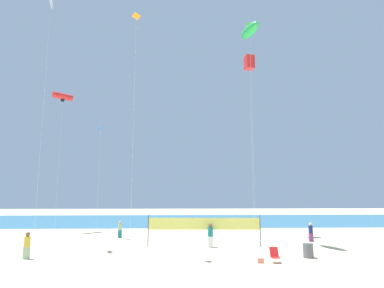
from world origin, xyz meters
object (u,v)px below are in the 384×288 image
(kite_blue_diamond, at_px, (100,130))
(beachgoer_mustard_shirt, at_px, (27,244))
(beachgoer_sage_shirt, at_px, (120,229))
(trash_barrel, at_px, (308,251))
(beachgoer_navy_shirt, at_px, (311,231))
(kite_orange_diamond, at_px, (136,24))
(kite_red_box, at_px, (249,63))
(volleyball_net, at_px, (204,225))
(kite_white_delta, at_px, (51,2))
(beachgoer_teal_shirt, at_px, (210,234))
(beach_handbag, at_px, (261,261))
(kite_red_tube, at_px, (63,97))
(folding_beach_chair, at_px, (275,255))
(kite_green_inflatable, at_px, (250,31))

(kite_blue_diamond, bearing_deg, beachgoer_mustard_shirt, -103.53)
(beachgoer_sage_shirt, height_order, trash_barrel, beachgoer_sage_shirt)
(beachgoer_navy_shirt, xyz_separation_m, kite_orange_diamond, (-14.38, -5.79, 15.49))
(beachgoer_sage_shirt, bearing_deg, kite_red_box, -94.30)
(volleyball_net, relative_size, kite_white_delta, 0.42)
(kite_orange_diamond, bearing_deg, kite_red_box, 42.73)
(beachgoer_teal_shirt, relative_size, volleyball_net, 0.21)
(beachgoer_sage_shirt, relative_size, kite_blue_diamond, 0.15)
(trash_barrel, distance_m, kite_blue_diamond, 20.59)
(beach_handbag, bearing_deg, beachgoer_mustard_shirt, 173.66)
(beachgoer_mustard_shirt, xyz_separation_m, beach_handbag, (14.59, -1.62, -0.75))
(beachgoer_navy_shirt, relative_size, kite_blue_diamond, 0.15)
(beachgoer_mustard_shirt, relative_size, kite_orange_diamond, 0.10)
(kite_orange_diamond, xyz_separation_m, kite_white_delta, (-7.80, 3.48, 3.74))
(beachgoer_teal_shirt, relative_size, trash_barrel, 2.00)
(beachgoer_navy_shirt, bearing_deg, kite_red_tube, -120.83)
(beach_handbag, relative_size, kite_red_box, 0.02)
(trash_barrel, bearing_deg, beachgoer_navy_shirt, 66.17)
(trash_barrel, relative_size, kite_red_box, 0.05)
(beachgoer_mustard_shirt, relative_size, beach_handbag, 4.64)
(kite_red_box, bearing_deg, kite_red_tube, 169.76)
(trash_barrel, relative_size, beach_handbag, 2.50)
(beachgoer_teal_shirt, bearing_deg, kite_blue_diamond, -24.38)
(beachgoer_mustard_shirt, distance_m, kite_blue_diamond, 12.68)
(folding_beach_chair, relative_size, kite_white_delta, 0.04)
(volleyball_net, height_order, kite_orange_diamond, kite_orange_diamond)
(kite_red_tube, bearing_deg, trash_barrel, -32.55)
(beachgoer_mustard_shirt, relative_size, kite_red_box, 0.09)
(beachgoer_teal_shirt, bearing_deg, kite_red_box, -125.72)
(kite_red_box, bearing_deg, folding_beach_chair, -96.76)
(kite_white_delta, bearing_deg, beachgoer_teal_shirt, -0.67)
(volleyball_net, xyz_separation_m, beach_handbag, (2.99, -5.69, -1.50))
(folding_beach_chair, height_order, kite_red_tube, kite_red_tube)
(beach_handbag, distance_m, kite_orange_diamond, 18.21)
(beachgoer_sage_shirt, xyz_separation_m, kite_red_box, (12.67, 1.06, 16.71))
(kite_red_tube, height_order, kite_orange_diamond, kite_orange_diamond)
(beachgoer_teal_shirt, distance_m, kite_green_inflatable, 17.78)
(beachgoer_navy_shirt, xyz_separation_m, kite_white_delta, (-22.19, -2.31, 19.23))
(volleyball_net, bearing_deg, beachgoer_teal_shirt, -39.03)
(kite_green_inflatable, bearing_deg, kite_orange_diamond, -154.66)
(beach_handbag, height_order, kite_orange_diamond, kite_orange_diamond)
(beachgoer_navy_shirt, xyz_separation_m, kite_red_tube, (-24.49, 7.48, 13.93))
(trash_barrel, distance_m, volleyball_net, 7.83)
(folding_beach_chair, distance_m, kite_red_tube, 28.26)
(kite_red_box, bearing_deg, kite_orange_diamond, -137.27)
(kite_blue_diamond, distance_m, kite_green_inflatable, 16.52)
(beach_handbag, bearing_deg, beachgoer_sage_shirt, 134.74)
(trash_barrel, bearing_deg, beachgoer_sage_shirt, 146.80)
(kite_orange_diamond, distance_m, kite_green_inflatable, 10.50)
(kite_blue_diamond, bearing_deg, kite_red_box, 5.20)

